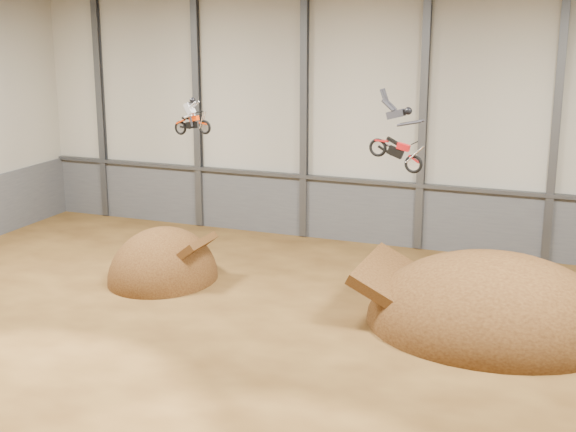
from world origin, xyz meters
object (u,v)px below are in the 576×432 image
object	(u,v)px
fmx_rider_b	(393,131)
takeoff_ramp	(164,279)
fmx_rider_a	(193,115)
landing_ramp	(492,326)

from	to	relation	value
fmx_rider_b	takeoff_ramp	bearing A→B (deg)	-175.41
fmx_rider_a	fmx_rider_b	bearing A→B (deg)	14.87
takeoff_ramp	fmx_rider_b	xyz separation A→B (m)	(11.19, -0.11, 7.85)
takeoff_ramp	fmx_rider_b	distance (m)	13.66
takeoff_ramp	landing_ramp	size ratio (longest dim) A/B	0.57
landing_ramp	fmx_rider_a	size ratio (longest dim) A/B	5.34
takeoff_ramp	fmx_rider_b	world-z (taller)	fmx_rider_b
takeoff_ramp	fmx_rider_b	bearing A→B (deg)	-0.54
takeoff_ramp	landing_ramp	bearing A→B (deg)	-0.98
takeoff_ramp	fmx_rider_a	size ratio (longest dim) A/B	3.02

